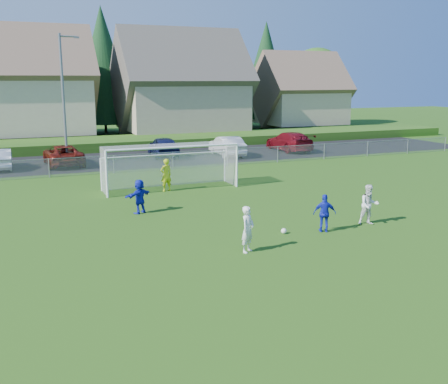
{
  "coord_description": "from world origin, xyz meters",
  "views": [
    {
      "loc": [
        -8.09,
        -11.75,
        6.04
      ],
      "look_at": [
        0.0,
        8.0,
        1.4
      ],
      "focal_mm": 42.0,
      "sensor_mm": 36.0,
      "label": 1
    }
  ],
  "objects_px": {
    "player_blue_b": "(140,196)",
    "car_g": "(289,141)",
    "car_b": "(0,159)",
    "car_c": "(63,155)",
    "car_f": "(227,146)",
    "goalkeeper": "(166,175)",
    "player_white_a": "(248,229)",
    "player_white_b": "(369,205)",
    "player_blue_a": "(325,213)",
    "car_e": "(163,147)",
    "soccer_ball": "(284,231)",
    "soccer_goal": "(169,160)"
  },
  "relations": [
    {
      "from": "goalkeeper",
      "to": "car_b",
      "type": "relative_size",
      "value": 0.42
    },
    {
      "from": "goalkeeper",
      "to": "car_c",
      "type": "distance_m",
      "value": 12.02
    },
    {
      "from": "player_blue_b",
      "to": "car_e",
      "type": "xyz_separation_m",
      "value": [
        5.8,
        16.49,
        0.03
      ]
    },
    {
      "from": "car_e",
      "to": "car_g",
      "type": "height_order",
      "value": "car_e"
    },
    {
      "from": "player_blue_a",
      "to": "car_c",
      "type": "relative_size",
      "value": 0.29
    },
    {
      "from": "car_b",
      "to": "soccer_goal",
      "type": "relative_size",
      "value": 0.57
    },
    {
      "from": "player_blue_b",
      "to": "car_c",
      "type": "xyz_separation_m",
      "value": [
        -1.85,
        15.4,
        -0.06
      ]
    },
    {
      "from": "player_blue_a",
      "to": "car_c",
      "type": "height_order",
      "value": "player_blue_a"
    },
    {
      "from": "car_f",
      "to": "soccer_goal",
      "type": "height_order",
      "value": "soccer_goal"
    },
    {
      "from": "soccer_ball",
      "to": "player_white_b",
      "type": "relative_size",
      "value": 0.13
    },
    {
      "from": "player_blue_b",
      "to": "soccer_goal",
      "type": "bearing_deg",
      "value": -150.71
    },
    {
      "from": "car_c",
      "to": "soccer_goal",
      "type": "height_order",
      "value": "soccer_goal"
    },
    {
      "from": "player_white_a",
      "to": "player_blue_b",
      "type": "xyz_separation_m",
      "value": [
        -2.25,
        6.86,
        -0.05
      ]
    },
    {
      "from": "soccer_ball",
      "to": "soccer_goal",
      "type": "relative_size",
      "value": 0.03
    },
    {
      "from": "player_blue_b",
      "to": "car_g",
      "type": "bearing_deg",
      "value": -166.49
    },
    {
      "from": "goalkeeper",
      "to": "car_b",
      "type": "height_order",
      "value": "goalkeeper"
    },
    {
      "from": "car_c",
      "to": "goalkeeper",
      "type": "bearing_deg",
      "value": 109.04
    },
    {
      "from": "player_white_a",
      "to": "car_g",
      "type": "xyz_separation_m",
      "value": [
        14.5,
        22.9,
        -0.03
      ]
    },
    {
      "from": "player_white_b",
      "to": "player_blue_b",
      "type": "height_order",
      "value": "player_white_b"
    },
    {
      "from": "player_blue_b",
      "to": "player_white_b",
      "type": "bearing_deg",
      "value": 116.55
    },
    {
      "from": "car_c",
      "to": "player_white_a",
      "type": "bearing_deg",
      "value": 98.47
    },
    {
      "from": "car_b",
      "to": "car_f",
      "type": "relative_size",
      "value": 0.89
    },
    {
      "from": "car_c",
      "to": "car_e",
      "type": "xyz_separation_m",
      "value": [
        7.65,
        1.09,
        0.08
      ]
    },
    {
      "from": "player_white_a",
      "to": "car_b",
      "type": "xyz_separation_m",
      "value": [
        -8.24,
        22.22,
        -0.14
      ]
    },
    {
      "from": "car_b",
      "to": "car_g",
      "type": "distance_m",
      "value": 22.75
    },
    {
      "from": "car_b",
      "to": "car_g",
      "type": "xyz_separation_m",
      "value": [
        22.74,
        0.68,
        0.11
      ]
    },
    {
      "from": "car_g",
      "to": "goalkeeper",
      "type": "bearing_deg",
      "value": 41.05
    },
    {
      "from": "car_f",
      "to": "car_g",
      "type": "bearing_deg",
      "value": -169.5
    },
    {
      "from": "soccer_ball",
      "to": "car_e",
      "type": "distance_m",
      "value": 21.92
    },
    {
      "from": "player_white_a",
      "to": "car_f",
      "type": "distance_m",
      "value": 23.71
    },
    {
      "from": "player_white_a",
      "to": "player_blue_b",
      "type": "bearing_deg",
      "value": 71.61
    },
    {
      "from": "player_white_b",
      "to": "soccer_ball",
      "type": "bearing_deg",
      "value": -166.26
    },
    {
      "from": "player_blue_a",
      "to": "car_f",
      "type": "bearing_deg",
      "value": -76.85
    },
    {
      "from": "player_blue_a",
      "to": "player_white_b",
      "type": "bearing_deg",
      "value": -149.33
    },
    {
      "from": "soccer_ball",
      "to": "soccer_goal",
      "type": "height_order",
      "value": "soccer_goal"
    },
    {
      "from": "car_e",
      "to": "car_c",
      "type": "bearing_deg",
      "value": 13.31
    },
    {
      "from": "soccer_ball",
      "to": "soccer_goal",
      "type": "xyz_separation_m",
      "value": [
        -1.68,
        10.22,
        1.52
      ]
    },
    {
      "from": "player_blue_b",
      "to": "soccer_goal",
      "type": "distance_m",
      "value": 5.67
    },
    {
      "from": "soccer_ball",
      "to": "player_blue_b",
      "type": "xyz_separation_m",
      "value": [
        -4.52,
        5.38,
        0.67
      ]
    },
    {
      "from": "player_blue_a",
      "to": "car_f",
      "type": "height_order",
      "value": "car_f"
    },
    {
      "from": "car_e",
      "to": "car_g",
      "type": "bearing_deg",
      "value": -177.1
    },
    {
      "from": "player_blue_b",
      "to": "car_f",
      "type": "relative_size",
      "value": 0.33
    },
    {
      "from": "player_blue_b",
      "to": "car_e",
      "type": "relative_size",
      "value": 0.33
    },
    {
      "from": "car_c",
      "to": "car_f",
      "type": "relative_size",
      "value": 1.1
    },
    {
      "from": "player_white_b",
      "to": "player_blue_a",
      "type": "distance_m",
      "value": 2.33
    },
    {
      "from": "player_white_b",
      "to": "car_c",
      "type": "relative_size",
      "value": 0.33
    },
    {
      "from": "player_blue_a",
      "to": "car_f",
      "type": "xyz_separation_m",
      "value": [
        4.54,
        21.05,
        0.01
      ]
    },
    {
      "from": "player_white_a",
      "to": "player_blue_b",
      "type": "height_order",
      "value": "player_white_a"
    },
    {
      "from": "player_blue_a",
      "to": "car_e",
      "type": "bearing_deg",
      "value": -63.78
    },
    {
      "from": "player_white_a",
      "to": "car_e",
      "type": "height_order",
      "value": "player_white_a"
    }
  ]
}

